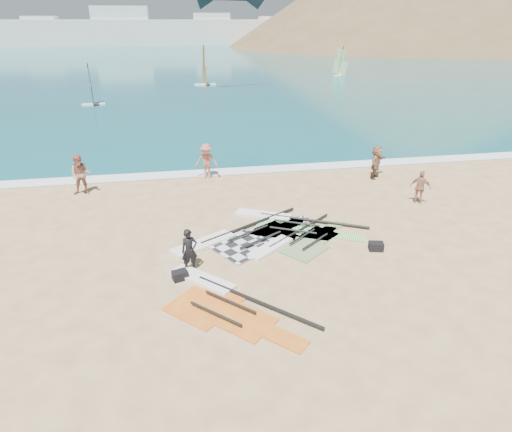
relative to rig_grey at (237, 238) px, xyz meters
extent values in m
plane|color=tan|center=(1.95, -4.08, -0.05)|extent=(300.00, 300.00, 0.00)
cube|color=#0C5759|center=(1.95, 127.92, -0.05)|extent=(300.00, 240.00, 0.06)
cube|color=white|center=(1.95, 8.22, -0.05)|extent=(300.00, 1.20, 0.04)
cube|color=white|center=(-18.05, 145.92, 3.98)|extent=(160.00, 8.00, 8.00)
cube|color=white|center=(-43.05, 145.92, 4.48)|extent=(10.00, 7.00, 9.00)
cube|color=white|center=(-18.05, 145.92, 5.98)|extent=(18.00, 7.00, 12.00)
cube|color=white|center=(11.95, 145.92, 4.98)|extent=(12.00, 7.00, 10.00)
cube|color=white|center=(36.95, 145.92, 4.48)|extent=(16.00, 7.00, 9.00)
cube|color=white|center=(56.95, 145.92, 5.48)|extent=(10.00, 7.00, 11.00)
cone|color=brown|center=(86.95, 125.92, -0.05)|extent=(143.00, 143.00, 45.00)
cone|color=brown|center=(121.95, 135.92, -0.05)|extent=(70.00, 70.00, 28.00)
cube|color=black|center=(0.01, -0.54, -0.03)|extent=(2.80, 2.88, 0.04)
cube|color=black|center=(1.50, 0.36, -0.03)|extent=(2.04, 2.00, 0.04)
cube|color=black|center=(2.72, 1.09, -0.03)|extent=(1.46, 1.23, 0.04)
cylinder|color=black|center=(0.72, 1.03, 0.05)|extent=(4.36, 2.69, 0.12)
cylinder|color=black|center=(0.47, 0.18, 0.11)|extent=(1.82, 1.14, 0.09)
cylinder|color=black|center=(0.86, -0.47, 0.11)|extent=(1.82, 1.14, 0.09)
cube|color=white|center=(-1.34, -0.21, 0.01)|extent=(2.61, 1.96, 0.12)
cube|color=green|center=(1.82, 0.74, -0.03)|extent=(2.56, 2.64, 0.04)
cube|color=green|center=(3.27, 0.00, -0.03)|extent=(1.87, 1.83, 0.04)
cube|color=green|center=(4.44, -0.61, -0.03)|extent=(1.36, 1.10, 0.04)
cylinder|color=black|center=(3.42, 0.95, 0.05)|extent=(4.20, 2.24, 0.11)
cylinder|color=black|center=(2.62, 0.73, 0.11)|extent=(1.75, 0.96, 0.08)
cylinder|color=black|center=(2.29, 0.10, 0.11)|extent=(1.75, 0.96, 0.08)
cube|color=white|center=(1.43, 1.97, 0.01)|extent=(2.47, 1.71, 0.12)
cube|color=orange|center=(2.22, -1.11, -0.03)|extent=(2.29, 2.32, 0.04)
cube|color=orange|center=(3.31, -0.25, -0.03)|extent=(1.65, 1.63, 0.04)
cube|color=orange|center=(4.19, 0.45, -0.03)|extent=(1.13, 1.05, 0.04)
cylinder|color=black|center=(2.62, 0.20, 0.05)|extent=(3.17, 2.55, 0.10)
cylinder|color=black|center=(2.51, -0.50, 0.11)|extent=(1.33, 1.08, 0.07)
cylinder|color=black|center=(2.88, -0.97, 0.11)|extent=(1.33, 1.08, 0.07)
cube|color=white|center=(1.13, -0.99, 0.01)|extent=(1.97, 1.73, 0.12)
cube|color=#E04D21|center=(-1.55, -3.98, -0.03)|extent=(2.66, 2.66, 0.04)
cube|color=#E04D21|center=(-0.42, -5.09, -0.03)|extent=(1.89, 1.89, 0.04)
cube|color=#E04D21|center=(0.49, -6.00, -0.03)|extent=(1.26, 1.26, 0.04)
cylinder|color=black|center=(-0.01, -4.25, 0.05)|extent=(3.30, 3.29, 0.11)
cylinder|color=black|center=(-0.81, -4.22, 0.11)|extent=(1.39, 1.38, 0.08)
cylinder|color=black|center=(-1.30, -4.71, 0.11)|extent=(1.39, 1.38, 0.08)
cube|color=white|center=(-1.55, -2.72, 0.01)|extent=(2.14, 2.13, 0.12)
cube|color=black|center=(-2.27, -2.46, 0.11)|extent=(0.58, 0.49, 0.32)
cube|color=black|center=(5.01, -1.77, 0.11)|extent=(0.60, 0.48, 0.32)
imported|color=black|center=(-1.90, -1.95, 0.73)|extent=(0.64, 0.50, 1.55)
imported|color=#AB6A56|center=(-6.82, 6.20, 0.96)|extent=(0.98, 0.77, 2.01)
imported|color=#A85C4F|center=(-0.60, 7.42, 0.91)|extent=(1.37, 0.97, 1.93)
imported|color=#AF765B|center=(8.92, 2.13, 0.75)|extent=(0.97, 0.89, 1.59)
imported|color=#976F51|center=(8.42, 5.85, 0.86)|extent=(1.55, 1.61, 1.83)
cube|color=white|center=(-10.25, 31.58, 0.04)|extent=(2.32, 0.97, 0.13)
cube|color=#E05608|center=(-10.25, 31.58, 1.14)|extent=(0.46, 2.74, 2.46)
cube|color=#E05608|center=(-10.25, 31.58, 2.83)|extent=(0.28, 1.55, 1.71)
cylinder|color=black|center=(-10.25, 31.58, 2.08)|extent=(0.20, 0.78, 3.90)
cube|color=white|center=(1.94, 44.08, 0.06)|extent=(2.81, 1.03, 0.16)
cube|color=#C94821|center=(1.94, 44.08, 1.40)|extent=(0.34, 3.37, 3.00)
cube|color=#C94821|center=(1.94, 44.08, 3.47)|extent=(0.22, 1.90, 2.09)
cylinder|color=black|center=(1.94, 44.08, 2.55)|extent=(0.19, 0.96, 4.76)
cube|color=white|center=(23.14, 50.67, 0.05)|extent=(2.41, 1.85, 0.14)
cube|color=#74C733|center=(23.14, 50.67, 1.22)|extent=(1.59, 2.53, 2.61)
cube|color=#74C733|center=(23.14, 50.67, 3.01)|extent=(0.92, 1.44, 1.82)
cylinder|color=black|center=(23.14, 50.67, 2.22)|extent=(0.52, 0.76, 4.15)
cube|color=black|center=(7.48, 39.38, 9.90)|extent=(2.29, 1.00, 2.02)
camera|label=1|loc=(-1.95, -14.80, 7.83)|focal=30.00mm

